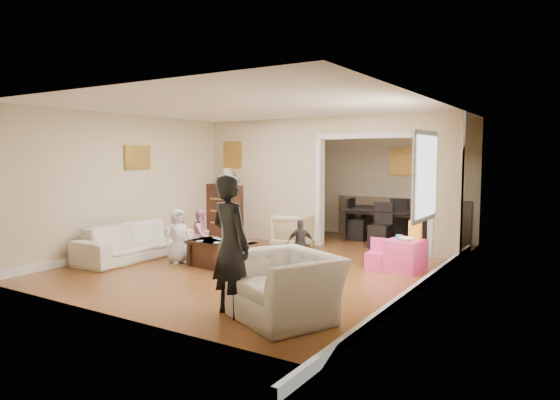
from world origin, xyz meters
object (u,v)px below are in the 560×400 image
Objects in this scene: dresser at (227,210)px; cyan_cup at (398,237)px; child_kneel_b at (202,235)px; coffee_table at (223,254)px; adult_person at (230,245)px; child_toddler at (301,243)px; play_table at (405,256)px; armchair_front at (285,287)px; coffee_cup at (225,240)px; dining_table at (391,226)px; armchair_back at (293,231)px; child_kneel_a at (178,236)px; sofa at (135,241)px; table_lamp at (227,176)px.

cyan_cup is (4.46, -1.30, -0.05)m from dresser.
coffee_table is at bearing -125.02° from child_kneel_b.
adult_person reaches higher than child_toddler.
coffee_table is 1.30m from child_toddler.
dresser is at bearing 164.69° from play_table.
armchair_front is 12.46× the size of coffee_cup.
dining_table is at bearing 68.85° from coffee_cup.
child_kneel_a reaches higher than armchair_back.
child_kneel_b reaches higher than dining_table.
armchair_front is 0.57× the size of dining_table.
armchair_front reaches higher than sofa.
adult_person is at bearing -85.77° from dining_table.
dresser is 2.25× the size of play_table.
play_table is at bearing 28.06° from coffee_cup.
table_lamp is at bearing -157.94° from dining_table.
armchair_front is at bearing -45.35° from table_lamp.
coffee_cup is at bearing 85.12° from armchair_back.
cyan_cup is at bearing 109.06° from armchair_front.
coffee_cup is 2.38m from adult_person.
dresser reaches higher than child_kneel_b.
table_lamp is (-4.15, 4.20, 1.01)m from armchair_front.
dining_table reaches higher than cyan_cup.
table_lamp is 0.18× the size of dining_table.
child_toddler is at bearing -96.09° from dining_table.
sofa is at bearing -160.16° from play_table.
armchair_back is 0.44× the size of adult_person.
child_kneel_b is (-2.26, -3.41, 0.09)m from dining_table.
child_kneel_b is at bearing -26.09° from adult_person.
adult_person is 3.02m from child_kneel_a.
table_lamp reaches higher than child_kneel_a.
child_toddler reaches higher than armchair_back.
dining_table is at bearing 67.26° from coffee_table.
dresser is at bearing 159.83° from armchair_front.
armchair_back is 0.77× the size of child_kneel_a.
table_lamp is 3.41m from coffee_cup.
sofa is 1.31× the size of adult_person.
adult_person is 2.70m from child_toddler.
dresser is 0.78m from table_lamp.
coffee_cup is at bearing -52.13° from table_lamp.
dresser is 1.28× the size of child_kneel_a.
adult_person is at bearing -106.48° from child_kneel_a.
dining_table is (-1.08, 2.41, 0.10)m from play_table.
armchair_front is 2.66m from coffee_cup.
armchair_front is 2.14× the size of play_table.
child_kneel_b reaches higher than child_toddler.
sofa is 3.03m from table_lamp.
cyan_cup is (2.54, 1.25, 0.33)m from coffee_table.
child_toddler is (0.95, 0.80, -0.08)m from coffee_cup.
armchair_front reaches higher than cyan_cup.
sofa is 2.40× the size of child_kneel_b.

